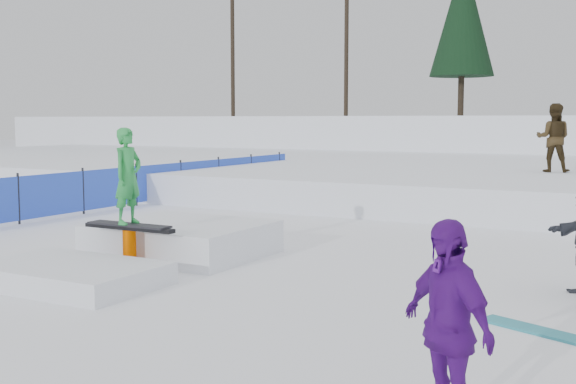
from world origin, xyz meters
The scene contains 8 objects.
ground centered at (0.00, 0.00, 0.00)m, with size 120.00×120.00×0.00m, color white.
snow_berm centered at (0.00, 30.00, 1.20)m, with size 60.00×14.00×2.40m, color white.
snow_midrise centered at (0.00, 16.00, 0.40)m, with size 50.00×18.00×0.80m, color white.
safety_fence centered at (-6.50, 6.60, 0.55)m, with size 0.05×16.00×1.10m.
walker_olive centered at (2.82, 12.87, 1.74)m, with size 0.91×0.71×1.87m, color #2F2311.
spectator_purple centered at (4.50, -3.01, 0.78)m, with size 0.91×0.38×1.55m, color #56138B.
loose_board_teal centered at (4.69, -0.12, 0.01)m, with size 1.40×0.28×0.03m, color teal.
jib_rail_feature centered at (-1.27, 0.88, 0.30)m, with size 2.60×4.40×2.11m.
Camera 1 is at (5.89, -7.88, 2.23)m, focal length 45.00 mm.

